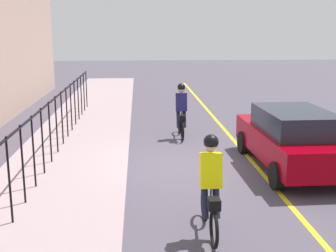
# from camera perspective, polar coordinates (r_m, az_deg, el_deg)

# --- Properties ---
(ground_plane) EXTENTS (80.00, 80.00, 0.00)m
(ground_plane) POSITION_cam_1_polar(r_m,az_deg,el_deg) (11.78, 3.58, -5.09)
(ground_plane) COLOR #49424E
(lane_line_centre) EXTENTS (36.00, 0.12, 0.01)m
(lane_line_centre) POSITION_cam_1_polar(r_m,az_deg,el_deg) (12.09, 11.15, -4.84)
(lane_line_centre) COLOR yellow
(lane_line_centre) RESTS_ON ground
(sidewalk) EXTENTS (40.00, 3.20, 0.15)m
(sidewalk) POSITION_cam_1_polar(r_m,az_deg,el_deg) (11.81, -13.06, -4.97)
(sidewalk) COLOR gray
(sidewalk) RESTS_ON ground
(iron_fence) EXTENTS (14.84, 0.04, 1.60)m
(iron_fence) POSITION_cam_1_polar(r_m,az_deg,el_deg) (12.56, -14.42, 1.37)
(iron_fence) COLOR black
(iron_fence) RESTS_ON sidewalk
(cyclist_lead) EXTENTS (1.71, 0.36, 1.83)m
(cyclist_lead) POSITION_cam_1_polar(r_m,az_deg,el_deg) (14.48, 1.73, 1.99)
(cyclist_lead) COLOR black
(cyclist_lead) RESTS_ON ground
(cyclist_follow) EXTENTS (1.71, 0.36, 1.83)m
(cyclist_follow) POSITION_cam_1_polar(r_m,az_deg,el_deg) (7.65, 5.55, -7.82)
(cyclist_follow) COLOR black
(cyclist_follow) RESTS_ON ground
(patrol_sedan) EXTENTS (4.43, 1.99, 1.58)m
(patrol_sedan) POSITION_cam_1_polar(r_m,az_deg,el_deg) (11.69, 15.84, -1.49)
(patrol_sedan) COLOR #8A000C
(patrol_sedan) RESTS_ON ground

